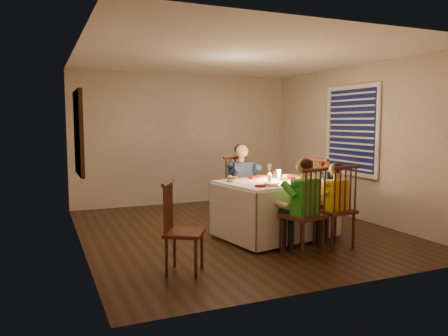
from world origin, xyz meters
name	(u,v)px	position (x,y,z in m)	size (l,w,h in m)	color
ground	(236,230)	(0.00, 0.00, 0.00)	(5.00, 5.00, 0.00)	black
wall_left	(79,149)	(-2.25, 0.00, 1.30)	(0.02, 5.00, 2.60)	beige
wall_right	(357,142)	(2.25, 0.00, 1.30)	(0.02, 5.00, 2.60)	beige
wall_back	(185,139)	(0.00, 2.50, 1.30)	(4.50, 0.02, 2.60)	beige
ceiling	(236,57)	(0.00, 0.00, 2.60)	(5.00, 5.00, 0.00)	white
dining_table	(275,197)	(0.37, -0.55, 0.58)	(1.72, 1.37, 0.78)	silver
chair_adult	(242,226)	(0.21, 0.24, 0.00)	(0.45, 0.43, 1.10)	#38190F
chair_near_left	(302,254)	(0.26, -1.42, 0.00)	(0.45, 0.43, 1.10)	#38190F
chair_near_right	(333,247)	(0.82, -1.31, 0.00)	(0.45, 0.43, 1.10)	#38190F
chair_end	(323,227)	(1.35, -0.36, 0.00)	(0.45, 0.43, 1.10)	#38190F
chair_extra	(185,273)	(-1.30, -1.49, 0.00)	(0.42, 0.40, 1.01)	#38190F
adult	(242,226)	(0.21, 0.24, 0.00)	(0.49, 0.45, 1.30)	navy
child_green	(302,254)	(0.26, -1.42, 0.00)	(0.43, 0.40, 1.21)	green
child_yellow	(333,247)	(0.82, -1.31, 0.00)	(0.38, 0.35, 1.12)	gold
child_teal	(323,227)	(1.35, -0.36, 0.00)	(0.37, 0.34, 1.09)	#1A3842
setting_adult	(263,177)	(0.35, -0.18, 0.82)	(0.26, 0.26, 0.02)	white
setting_green	(271,185)	(0.08, -0.93, 0.82)	(0.26, 0.26, 0.02)	white
setting_yellow	(311,181)	(0.78, -0.83, 0.82)	(0.26, 0.26, 0.02)	white
setting_teal	(299,178)	(0.85, -0.42, 0.82)	(0.26, 0.26, 0.02)	white
candle_left	(270,178)	(0.26, -0.57, 0.86)	(0.06, 0.06, 0.10)	white
candle_right	(279,177)	(0.43, -0.54, 0.86)	(0.06, 0.06, 0.10)	white
squash	(230,178)	(-0.25, -0.33, 0.85)	(0.09, 0.09, 0.09)	#E3E93D
orange_fruit	(286,177)	(0.59, -0.45, 0.85)	(0.08, 0.08, 0.08)	orange
serving_bowl	(232,180)	(-0.23, -0.37, 0.83)	(0.19, 0.19, 0.05)	white
wall_mirror	(79,133)	(-2.22, 0.30, 1.50)	(0.06, 0.95, 1.15)	black
window_blinds	(351,131)	(2.21, 0.10, 1.50)	(0.07, 1.34, 1.54)	#0D1437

